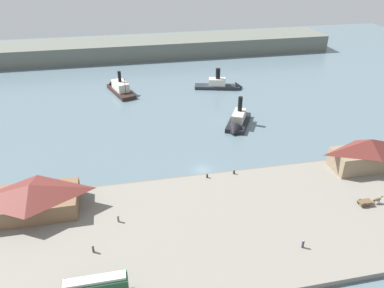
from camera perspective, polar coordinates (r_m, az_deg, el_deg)
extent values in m
plane|color=slate|center=(95.11, 1.59, -4.02)|extent=(320.00, 320.00, 0.00)
cube|color=gray|center=(77.87, 5.33, -12.35)|extent=(110.00, 36.00, 1.20)
cube|color=#666159|center=(91.92, 2.10, -4.96)|extent=(110.00, 0.80, 1.00)
cube|color=brown|center=(85.60, -23.36, -8.41)|extent=(18.49, 10.48, 4.08)
pyramid|color=maroon|center=(83.74, -23.80, -6.59)|extent=(18.86, 11.00, 2.58)
cube|color=#847056|center=(102.36, 25.36, -2.11)|extent=(17.13, 7.26, 5.02)
pyramid|color=maroon|center=(100.50, 25.85, -0.12)|extent=(17.47, 7.62, 3.14)
cube|color=#1E4C2D|center=(64.69, -14.66, -20.67)|extent=(10.17, 2.39, 2.97)
cube|color=beige|center=(63.40, -14.87, -19.65)|extent=(9.76, 1.68, 0.50)
cylinder|color=black|center=(66.65, -11.17, -20.75)|extent=(0.90, 0.18, 0.90)
cube|color=brown|center=(89.37, 25.26, -8.11)|extent=(2.77, 1.55, 0.50)
cylinder|color=#4C3828|center=(89.53, 24.52, -8.05)|extent=(1.20, 0.10, 1.20)
cylinder|color=#4C3828|center=(88.58, 25.06, -8.62)|extent=(1.20, 0.10, 1.20)
ellipsoid|color=#7A6651|center=(90.82, 26.73, -7.66)|extent=(2.00, 0.70, 0.90)
ellipsoid|color=#7A6651|center=(91.16, 27.36, -7.26)|extent=(0.70, 0.32, 0.44)
cylinder|color=#7A6651|center=(91.61, 26.87, -7.83)|extent=(0.16, 0.16, 1.00)
cylinder|color=#7A6651|center=(91.37, 27.02, -7.97)|extent=(0.16, 0.16, 1.00)
cylinder|color=#7A6651|center=(90.92, 26.27, -7.96)|extent=(0.16, 0.16, 1.00)
cylinder|color=#7A6651|center=(90.68, 26.41, -8.11)|extent=(0.16, 0.16, 1.00)
cylinder|color=#6B5B4C|center=(78.38, -11.36, -11.31)|extent=(0.42, 0.42, 1.42)
sphere|color=#CCA889|center=(77.84, -11.42, -10.84)|extent=(0.26, 0.26, 0.26)
cylinder|color=#4C3D33|center=(73.06, -15.06, -15.47)|extent=(0.42, 0.42, 1.42)
sphere|color=#CCA889|center=(72.48, -15.15, -14.99)|extent=(0.26, 0.26, 0.26)
cylinder|color=#33384C|center=(74.52, 16.80, -14.67)|extent=(0.44, 0.44, 1.50)
sphere|color=#CCA889|center=(73.93, 16.90, -14.17)|extent=(0.27, 0.27, 0.27)
cylinder|color=#4C3D33|center=(69.09, -19.06, -19.56)|extent=(0.40, 0.40, 1.36)
sphere|color=#CCA889|center=(68.51, -19.17, -19.11)|extent=(0.25, 0.25, 0.25)
cylinder|color=black|center=(89.84, 2.36, -4.99)|extent=(0.44, 0.44, 0.90)
cylinder|color=black|center=(91.73, 6.53, -4.38)|extent=(0.44, 0.44, 0.90)
cube|color=#23282D|center=(148.46, 3.89, 8.84)|extent=(18.18, 8.82, 1.21)
cone|color=#23282D|center=(148.94, 7.31, 8.74)|extent=(4.09, 4.84, 4.19)
cube|color=silver|center=(147.78, 3.91, 9.57)|extent=(7.13, 5.10, 2.79)
cylinder|color=black|center=(146.67, 4.04, 10.83)|extent=(1.78, 1.78, 4.10)
cube|color=black|center=(118.76, 7.19, 3.32)|extent=(11.85, 15.35, 1.41)
cone|color=black|center=(112.42, 6.53, 1.80)|extent=(5.76, 4.72, 5.16)
cube|color=beige|center=(117.84, 7.25, 4.27)|extent=(6.58, 8.19, 2.92)
cylinder|color=black|center=(117.34, 7.47, 6.18)|extent=(1.40, 1.40, 4.70)
cylinder|color=brown|center=(121.33, 7.65, 5.50)|extent=(0.24, 0.24, 4.90)
cube|color=black|center=(145.61, -10.94, 8.00)|extent=(10.80, 18.06, 1.45)
cone|color=black|center=(153.28, -12.09, 8.97)|extent=(5.72, 4.54, 4.99)
cube|color=silver|center=(144.82, -11.02, 8.85)|extent=(6.71, 9.26, 3.13)
cylinder|color=black|center=(143.72, -11.17, 10.20)|extent=(1.24, 1.24, 4.07)
cylinder|color=brown|center=(139.79, -10.31, 8.75)|extent=(0.24, 0.24, 5.81)
cube|color=#60665B|center=(194.34, -5.97, 14.72)|extent=(180.00, 24.00, 8.00)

